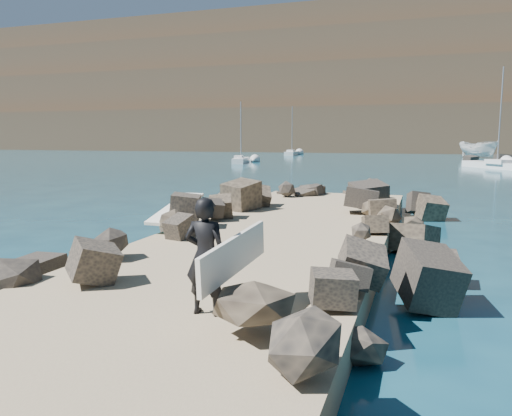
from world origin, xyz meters
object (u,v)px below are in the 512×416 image
at_px(surfboard_resting, 176,212).
at_px(boat_imported, 479,149).
at_px(sailboat_e, 292,153).
at_px(surfer_with_board, 210,256).

distance_m(surfboard_resting, boat_imported, 73.96).
relative_size(surfboard_resting, sailboat_e, 0.29).
relative_size(boat_imported, surfer_with_board, 3.28).
bearing_deg(surfer_with_board, boat_imported, 82.05).
xyz_separation_m(surfboard_resting, surfer_with_board, (3.89, -6.38, 0.44)).
distance_m(surfboard_resting, surfer_with_board, 7.49).
xyz_separation_m(boat_imported, sailboat_e, (-30.97, 3.35, -1.03)).
bearing_deg(surfer_with_board, sailboat_e, 103.65).
xyz_separation_m(surfer_with_board, sailboat_e, (-19.96, 82.18, -1.14)).
relative_size(surfer_with_board, sailboat_e, 0.25).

